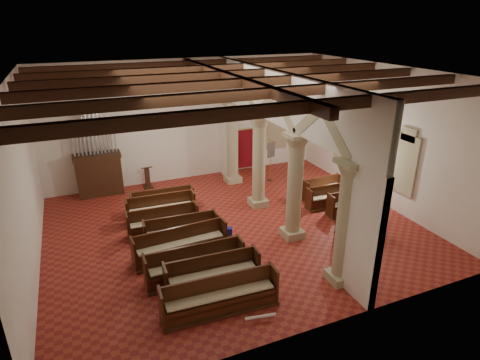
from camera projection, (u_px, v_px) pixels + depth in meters
name	position (u px, v px, depth m)	size (l,w,h in m)	color
floor	(234.00, 228.00, 15.93)	(14.00, 14.00, 0.00)	maroon
ceiling	(232.00, 73.00, 13.67)	(14.00, 14.00, 0.00)	black
wall_back	(188.00, 121.00, 19.91)	(14.00, 0.02, 6.00)	white
wall_front	(327.00, 230.00, 9.69)	(14.00, 0.02, 6.00)	white
wall_left	(22.00, 185.00, 12.26)	(0.02, 12.00, 6.00)	white
wall_right	(383.00, 136.00, 17.34)	(0.02, 12.00, 6.00)	white
ceiling_beams	(233.00, 79.00, 13.74)	(13.80, 11.80, 0.30)	#402114
arcade	(277.00, 136.00, 15.24)	(0.90, 11.90, 6.00)	tan
window_right_a	(405.00, 164.00, 16.36)	(0.03, 1.00, 2.20)	#2F6A58
window_right_b	(345.00, 139.00, 19.77)	(0.03, 1.00, 2.20)	#2F6A58
window_back	(276.00, 126.00, 22.01)	(1.00, 0.03, 2.20)	#2F6A58
pipe_organ	(98.00, 167.00, 18.47)	(2.10, 0.85, 4.40)	#402114
lectern	(148.00, 179.00, 19.48)	(0.49, 0.49, 1.17)	#3A1E12
dossal_curtain	(252.00, 148.00, 21.81)	(1.80, 0.07, 2.17)	maroon
processional_banner	(270.00, 166.00, 20.26)	(0.49, 0.62, 2.20)	#402114
hymnal_box_a	(258.00, 293.00, 11.77)	(0.33, 0.27, 0.33)	navy
hymnal_box_b	(218.00, 273.00, 12.69)	(0.34, 0.27, 0.34)	navy
hymnal_box_c	(228.00, 231.00, 15.21)	(0.27, 0.22, 0.27)	#162A9A
tube_heater_a	(260.00, 317.00, 10.98)	(0.09, 0.09, 0.88)	silver
tube_heater_b	(202.00, 313.00, 11.13)	(0.09, 0.09, 0.94)	silver
nave_pew_0	(220.00, 301.00, 11.30)	(3.39, 0.90, 1.10)	#402114
nave_pew_1	(213.00, 278.00, 12.24)	(2.95, 0.88, 1.12)	#402114
nave_pew_2	(195.00, 268.00, 12.73)	(3.18, 0.79, 1.13)	#402114
nave_pew_3	(181.00, 248.00, 13.85)	(3.31, 0.93, 1.11)	#402114
nave_pew_4	(182.00, 234.00, 14.80)	(2.75, 0.85, 1.04)	#402114
nave_pew_5	(163.00, 225.00, 15.39)	(2.73, 0.80, 1.07)	#402114
nave_pew_6	(161.00, 212.00, 16.40)	(2.80, 0.88, 1.10)	#402114
nave_pew_7	(163.00, 205.00, 17.08)	(2.66, 0.83, 1.04)	#402114
aisle_pew_0	(359.00, 224.00, 15.54)	(1.88, 0.72, 0.99)	#402114
aisle_pew_1	(348.00, 207.00, 16.95)	(1.83, 0.75, 0.99)	#402114
aisle_pew_2	(327.00, 200.00, 17.57)	(1.94, 0.74, 0.97)	#402114
aisle_pew_3	(323.00, 191.00, 18.46)	(2.02, 0.74, 0.98)	#402114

